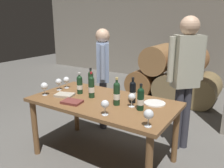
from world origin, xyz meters
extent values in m
plane|color=#66635E|center=(0.00, 0.00, 0.00)|extent=(14.00, 14.00, 0.00)
cube|color=gray|center=(0.00, 4.20, 1.40)|extent=(10.00, 0.24, 2.80)
cylinder|color=#8D5E34|center=(-0.63, 2.60, 0.30)|extent=(0.60, 0.90, 0.60)
cylinder|color=olive|center=(0.00, 2.60, 0.30)|extent=(0.60, 0.90, 0.60)
cylinder|color=olive|center=(0.63, 2.60, 0.30)|extent=(0.60, 0.90, 0.60)
cylinder|color=olive|center=(-0.32, 2.60, 0.85)|extent=(0.60, 0.90, 0.60)
cylinder|color=#966037|center=(0.32, 2.60, 0.85)|extent=(0.60, 0.90, 0.60)
cube|color=brown|center=(0.00, 0.00, 0.74)|extent=(1.70, 0.90, 0.04)
cylinder|color=brown|center=(-0.77, -0.39, 0.36)|extent=(0.07, 0.07, 0.72)
cylinder|color=brown|center=(-0.77, 0.39, 0.36)|extent=(0.07, 0.07, 0.72)
cylinder|color=brown|center=(0.77, 0.39, 0.36)|extent=(0.07, 0.07, 0.72)
cylinder|color=#19381E|center=(-0.39, 0.05, 0.86)|extent=(0.07, 0.07, 0.19)
sphere|color=#19381E|center=(-0.39, 0.05, 0.96)|extent=(0.07, 0.07, 0.07)
cylinder|color=#19381E|center=(-0.39, 0.05, 0.98)|extent=(0.03, 0.03, 0.06)
cylinder|color=silver|center=(-0.39, 0.05, 1.02)|extent=(0.03, 0.03, 0.02)
cylinder|color=silver|center=(-0.39, 0.05, 0.85)|extent=(0.07, 0.07, 0.06)
cylinder|color=black|center=(0.50, -0.03, 0.86)|extent=(0.07, 0.07, 0.20)
sphere|color=black|center=(0.50, -0.03, 0.96)|extent=(0.07, 0.07, 0.07)
cylinder|color=black|center=(0.50, -0.03, 0.99)|extent=(0.03, 0.03, 0.06)
cylinder|color=black|center=(0.50, -0.03, 1.03)|extent=(0.03, 0.03, 0.02)
cylinder|color=silver|center=(0.50, -0.03, 0.85)|extent=(0.07, 0.07, 0.06)
cylinder|color=#19381E|center=(0.21, -0.04, 0.87)|extent=(0.07, 0.07, 0.22)
sphere|color=#19381E|center=(0.21, -0.04, 0.99)|extent=(0.07, 0.07, 0.07)
cylinder|color=#19381E|center=(0.21, -0.04, 1.01)|extent=(0.03, 0.03, 0.07)
cylinder|color=tan|center=(0.21, -0.04, 1.06)|extent=(0.03, 0.03, 0.03)
cylinder|color=silver|center=(0.21, -0.04, 0.86)|extent=(0.07, 0.07, 0.07)
cylinder|color=black|center=(0.33, 0.12, 0.86)|extent=(0.07, 0.07, 0.21)
sphere|color=black|center=(0.33, 0.12, 0.97)|extent=(0.07, 0.07, 0.07)
cylinder|color=black|center=(0.33, 0.12, 1.00)|extent=(0.03, 0.03, 0.07)
cylinder|color=black|center=(0.33, 0.12, 1.04)|extent=(0.03, 0.03, 0.02)
cylinder|color=silver|center=(0.33, 0.12, 0.85)|extent=(0.07, 0.07, 0.06)
cylinder|color=#19381E|center=(-0.41, 0.30, 0.86)|extent=(0.07, 0.07, 0.20)
sphere|color=#19381E|center=(-0.41, 0.30, 0.96)|extent=(0.07, 0.07, 0.07)
cylinder|color=#19381E|center=(-0.41, 0.30, 0.99)|extent=(0.03, 0.03, 0.06)
cylinder|color=black|center=(-0.41, 0.30, 1.03)|extent=(0.03, 0.03, 0.02)
cylinder|color=silver|center=(-0.41, 0.30, 0.85)|extent=(0.07, 0.07, 0.06)
cylinder|color=#19381E|center=(-0.17, 0.01, 0.87)|extent=(0.07, 0.07, 0.22)
sphere|color=#19381E|center=(-0.17, 0.01, 0.99)|extent=(0.07, 0.07, 0.07)
cylinder|color=#19381E|center=(-0.17, 0.01, 1.02)|extent=(0.03, 0.03, 0.07)
cylinder|color=#B21E23|center=(-0.17, 0.01, 1.06)|extent=(0.03, 0.03, 0.03)
cylinder|color=silver|center=(-0.17, 0.01, 0.86)|extent=(0.07, 0.07, 0.07)
cylinder|color=white|center=(0.72, -0.34, 0.76)|extent=(0.06, 0.06, 0.00)
cylinder|color=white|center=(0.72, -0.34, 0.80)|extent=(0.01, 0.01, 0.07)
sphere|color=white|center=(0.72, -0.34, 0.88)|extent=(0.09, 0.09, 0.09)
cylinder|color=white|center=(-0.72, -0.23, 0.76)|extent=(0.06, 0.06, 0.00)
cylinder|color=white|center=(-0.72, -0.23, 0.80)|extent=(0.01, 0.01, 0.07)
sphere|color=white|center=(-0.72, -0.23, 0.88)|extent=(0.09, 0.09, 0.09)
cylinder|color=white|center=(-0.70, 0.14, 0.76)|extent=(0.06, 0.06, 0.00)
cylinder|color=white|center=(-0.70, 0.14, 0.80)|extent=(0.01, 0.01, 0.07)
sphere|color=white|center=(-0.70, 0.14, 0.88)|extent=(0.08, 0.08, 0.08)
cylinder|color=white|center=(-0.72, 0.02, 0.76)|extent=(0.06, 0.06, 0.00)
cylinder|color=white|center=(-0.72, 0.02, 0.80)|extent=(0.01, 0.01, 0.07)
sphere|color=white|center=(-0.72, 0.02, 0.88)|extent=(0.08, 0.08, 0.08)
cylinder|color=white|center=(0.38, 0.00, 0.76)|extent=(0.06, 0.06, 0.00)
cylinder|color=white|center=(0.38, 0.00, 0.80)|extent=(0.01, 0.01, 0.07)
sphere|color=white|center=(0.38, 0.00, 0.87)|extent=(0.08, 0.08, 0.08)
cylinder|color=white|center=(0.26, -0.34, 0.76)|extent=(0.06, 0.06, 0.00)
cylinder|color=white|center=(0.26, -0.34, 0.80)|extent=(0.01, 0.01, 0.07)
sphere|color=white|center=(0.26, -0.34, 0.88)|extent=(0.08, 0.08, 0.08)
cube|color=#B2A893|center=(-0.48, -0.13, 0.77)|extent=(0.26, 0.22, 0.03)
cube|color=brown|center=(-0.24, -0.26, 0.77)|extent=(0.24, 0.19, 0.03)
cylinder|color=white|center=(0.56, 0.22, 0.77)|extent=(0.24, 0.24, 0.01)
cylinder|color=#383842|center=(0.77, 0.79, 0.43)|extent=(0.11, 0.11, 0.85)
cylinder|color=#383842|center=(0.69, 0.71, 0.43)|extent=(0.11, 0.11, 0.85)
cube|color=#B2B29E|center=(0.73, 0.75, 1.17)|extent=(0.35, 0.35, 0.64)
cylinder|color=#B2B29E|center=(0.88, 0.90, 1.21)|extent=(0.08, 0.08, 0.54)
cylinder|color=#B2B29E|center=(0.58, 0.60, 1.21)|extent=(0.08, 0.08, 0.54)
sphere|color=tan|center=(0.73, 0.75, 1.60)|extent=(0.23, 0.23, 0.23)
cylinder|color=#383842|center=(-0.53, 0.77, 0.38)|extent=(0.11, 0.11, 0.77)
cylinder|color=#383842|center=(-0.46, 0.67, 0.38)|extent=(0.11, 0.11, 0.77)
cube|color=#8499BC|center=(-0.50, 0.72, 1.06)|extent=(0.33, 0.37, 0.58)
cylinder|color=#8499BC|center=(-0.61, 0.89, 1.08)|extent=(0.08, 0.08, 0.49)
cylinder|color=#8499BC|center=(-0.38, 0.55, 1.08)|extent=(0.08, 0.08, 0.49)
sphere|color=tan|center=(-0.50, 0.72, 1.44)|extent=(0.21, 0.21, 0.21)
camera|label=1|loc=(1.45, -2.08, 1.69)|focal=36.97mm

